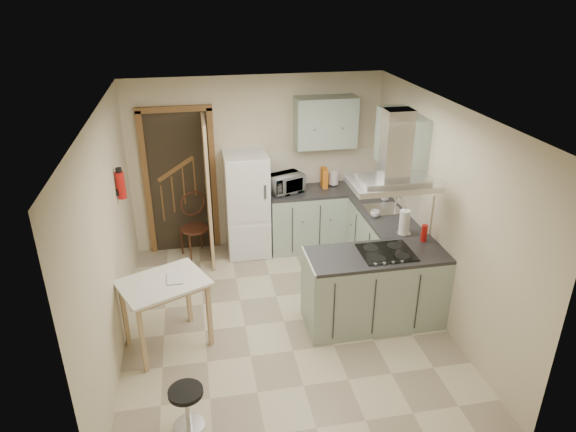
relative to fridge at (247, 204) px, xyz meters
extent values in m
plane|color=beige|center=(0.20, -1.80, -0.75)|extent=(4.20, 4.20, 0.00)
plane|color=silver|center=(0.20, -1.80, 1.75)|extent=(4.20, 4.20, 0.00)
plane|color=beige|center=(0.20, 0.30, 0.50)|extent=(3.60, 0.00, 3.60)
plane|color=beige|center=(-1.60, -1.80, 0.50)|extent=(0.00, 4.20, 4.20)
plane|color=beige|center=(2.00, -1.80, 0.50)|extent=(0.00, 4.20, 4.20)
cube|color=brown|center=(-0.90, 0.27, 0.30)|extent=(1.10, 0.12, 2.10)
cube|color=white|center=(0.00, 0.00, 0.00)|extent=(0.60, 0.60, 1.50)
cube|color=#9EB2A0|center=(0.86, 0.00, -0.30)|extent=(1.08, 0.60, 0.90)
cube|color=#9EB2A0|center=(1.70, -0.68, -0.30)|extent=(0.60, 1.95, 0.90)
cube|color=beige|center=(1.16, 0.29, 0.40)|extent=(1.68, 0.02, 0.50)
cube|color=#9EB2A0|center=(1.15, 0.12, 1.10)|extent=(0.85, 0.35, 0.70)
cube|color=#9EB2A0|center=(1.82, -0.95, 1.10)|extent=(0.35, 0.90, 0.70)
cube|color=#9EB2A0|center=(1.22, -1.98, -0.30)|extent=(1.55, 0.65, 0.90)
cube|color=black|center=(1.32, -1.98, 0.16)|extent=(0.58, 0.50, 0.01)
cube|color=silver|center=(1.32, -1.98, 0.97)|extent=(0.90, 0.55, 0.10)
cube|color=silver|center=(1.70, -0.85, 0.16)|extent=(0.45, 0.40, 0.01)
cylinder|color=#B2140F|center=(-1.54, -0.90, 0.75)|extent=(0.10, 0.10, 0.32)
cube|color=#CDC07E|center=(-1.10, -1.97, -0.35)|extent=(1.05, 0.94, 0.81)
cube|color=#4E341A|center=(-0.75, 0.01, -0.32)|extent=(0.50, 0.50, 0.86)
cylinder|color=black|center=(-0.92, -3.16, -0.54)|extent=(0.39, 0.39, 0.41)
imported|color=black|center=(0.56, -0.01, 0.28)|extent=(0.56, 0.48, 0.27)
cylinder|color=silver|center=(1.30, 0.13, 0.26)|extent=(0.18, 0.18, 0.22)
cube|color=orange|center=(1.15, 0.09, 0.29)|extent=(0.09, 0.19, 0.28)
imported|color=#A5A7B1|center=(1.85, -0.53, 0.23)|extent=(0.10, 0.10, 0.17)
cylinder|color=white|center=(1.69, -1.57, 0.30)|extent=(0.16, 0.16, 0.31)
imported|color=silver|center=(1.52, -1.06, 0.20)|extent=(0.15, 0.15, 0.09)
cylinder|color=#B2150F|center=(1.85, -1.79, 0.25)|extent=(0.09, 0.09, 0.20)
imported|color=#A4363D|center=(-1.06, -1.95, 0.11)|extent=(0.17, 0.23, 0.10)
camera|label=1|loc=(-0.69, -6.67, 2.90)|focal=32.00mm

